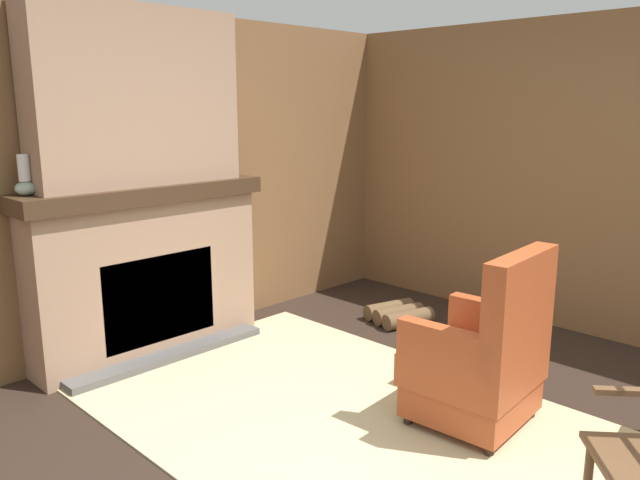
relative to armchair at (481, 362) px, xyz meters
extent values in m
cube|color=brown|center=(-2.40, -0.71, 0.82)|extent=(0.06, 5.62, 2.37)
cube|color=#9E7A60|center=(-2.21, -0.71, 0.17)|extent=(0.33, 1.62, 1.08)
cube|color=black|center=(-2.09, -0.71, 0.06)|extent=(0.08, 0.84, 0.61)
cube|color=#565451|center=(-1.97, -0.71, -0.34)|extent=(0.16, 1.46, 0.06)
cube|color=#3D2819|center=(-2.21, -0.71, 0.77)|extent=(0.43, 1.72, 0.11)
cube|color=#9E7A60|center=(-2.21, -0.71, 1.40)|extent=(0.29, 1.43, 1.15)
cube|color=#C6B789|center=(-0.40, -0.47, -0.36)|extent=(3.47, 1.97, 0.01)
cube|color=#A84723|center=(-0.05, 0.00, -0.19)|extent=(0.61, 0.65, 0.24)
cube|color=#A84723|center=(-0.05, 0.00, -0.04)|extent=(0.64, 0.68, 0.18)
cube|color=#A84723|center=(0.19, 0.01, 0.34)|extent=(0.16, 0.65, 0.58)
cube|color=#A84723|center=(-0.05, -0.28, 0.15)|extent=(0.54, 0.13, 0.20)
cube|color=#A84723|center=(-0.09, 0.27, 0.15)|extent=(0.54, 0.13, 0.20)
cylinder|color=#332319|center=(-0.27, -0.28, -0.34)|extent=(0.05, 0.05, 0.06)
cylinder|color=#332319|center=(-0.30, 0.24, -0.34)|extent=(0.05, 0.05, 0.06)
cylinder|color=#332319|center=(0.21, -0.24, -0.34)|extent=(0.05, 0.05, 0.06)
cylinder|color=#332319|center=(0.17, 0.27, -0.34)|extent=(0.05, 0.05, 0.06)
cylinder|color=brown|center=(-1.45, 1.06, -0.30)|extent=(0.24, 0.45, 0.13)
cylinder|color=brown|center=(-1.33, 1.02, -0.30)|extent=(0.24, 0.45, 0.13)
cylinder|color=brown|center=(-1.20, 0.98, -0.30)|extent=(0.24, 0.45, 0.13)
ellipsoid|color=#99B29E|center=(-2.24, -1.45, 0.87)|extent=(0.12, 0.12, 0.09)
cylinder|color=white|center=(-2.24, -1.45, 0.99)|extent=(0.07, 0.07, 0.16)
cube|color=black|center=(-2.24, -0.21, 0.90)|extent=(0.15, 0.22, 0.15)
cube|color=silver|center=(-2.16, -0.21, 0.91)|extent=(0.01, 0.04, 0.02)
cylinder|color=red|center=(-2.26, -0.71, 0.97)|extent=(0.08, 0.30, 0.29)
camera|label=1|loc=(1.58, -2.85, 1.36)|focal=35.00mm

